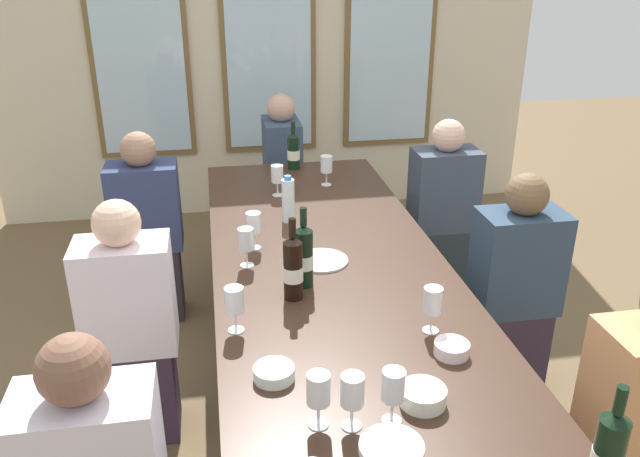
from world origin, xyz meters
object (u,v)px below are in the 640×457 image
Objects in this scene: white_plate_0 at (321,260)px; wine_glass_2 at (352,393)px; wine_bottle_1 at (293,268)px; tasting_bowl_0 at (423,396)px; wine_bottle_2 at (304,256)px; wine_glass_5 at (318,392)px; wine_glass_0 at (246,240)px; seated_person_2 at (131,330)px; seated_person_1 at (442,215)px; wine_glass_6 at (326,165)px; seated_person_0 at (148,233)px; wine_glass_1 at (235,302)px; seated_person_6 at (283,177)px; water_bottle at (288,200)px; wine_bottle_3 at (294,151)px; dining_table at (331,276)px; wine_glass_3 at (277,175)px; tasting_bowl_2 at (452,349)px; wine_glass_4 at (254,224)px; tasting_bowl_1 at (274,373)px; wine_bottle_0 at (609,453)px; seated_person_3 at (513,293)px; wine_glass_9 at (393,388)px; wine_glass_7 at (433,301)px.

wine_glass_2 reaches higher than white_plate_0.
tasting_bowl_0 is at bearing -67.00° from wine_bottle_1.
wine_glass_5 is (-0.08, -0.83, -0.02)m from wine_bottle_2.
seated_person_2 reaches higher than wine_glass_0.
seated_person_1 reaches higher than wine_bottle_1.
seated_person_1 is (0.70, -0.06, -0.34)m from wine_glass_6.
seated_person_0 is at bearing 116.45° from tasting_bowl_0.
tasting_bowl_0 is 1.11m from wine_glass_0.
wine_bottle_1 is at bearing -61.68° from seated_person_0.
seated_person_6 is (0.43, 2.26, -0.33)m from wine_glass_1.
water_bottle reaches higher than wine_glass_5.
seated_person_0 is at bearing 90.00° from seated_person_2.
seated_person_6 is at bearing 92.34° from wine_bottle_3.
seated_person_6 reaches higher than wine_glass_2.
wine_glass_3 is (-0.13, 0.88, 0.18)m from dining_table.
wine_glass_5 is at bearing -172.69° from tasting_bowl_0.
wine_bottle_2 is at bearing 126.22° from tasting_bowl_2.
seated_person_6 is at bearing 78.77° from wine_glass_4.
wine_bottle_1 is 0.99× the size of wine_bottle_2.
wine_bottle_2 is at bearing 84.22° from wine_glass_5.
water_bottle is at bearing -156.04° from seated_person_1.
wine_glass_4 is at bearing 79.96° from wine_glass_1.
tasting_bowl_0 is at bearing -43.20° from wine_glass_1.
wine_bottle_2 is 1.13× the size of wine_bottle_3.
wine_glass_2 reaches higher than tasting_bowl_1.
seated_person_3 is (0.43, 1.34, -0.34)m from wine_bottle_0.
white_plate_0 is at bearing 176.35° from seated_person_3.
wine_glass_4 and wine_glass_6 have the same top height.
wine_bottle_0 is 1.27m from wine_bottle_1.
wine_bottle_3 is 2.34m from wine_glass_5.
dining_table is 16.64× the size of wine_glass_1.
tasting_bowl_2 is 0.69× the size of wine_glass_0.
wine_bottle_2 reaches higher than tasting_bowl_0.
wine_glass_1 and wine_glass_2 have the same top height.
seated_person_6 is at bearing 87.27° from wine_glass_2.
seated_person_3 reaches higher than wine_glass_9.
wine_bottle_1 is 1.93× the size of wine_glass_0.
white_plate_0 is 1.48m from wine_bottle_0.
seated_person_6 reaches higher than white_plate_0.
wine_bottle_3 is 1.72× the size of wine_glass_0.
wine_glass_1 is 1.00× the size of wine_glass_4.
wine_glass_2 is 2.14m from seated_person_0.
tasting_bowl_1 is 0.76× the size of wine_glass_0.
wine_glass_3 reaches higher than dining_table.
tasting_bowl_0 is at bearing 7.31° from wine_glass_5.
wine_glass_9 is at bearing -39.58° from tasting_bowl_1.
wine_bottle_3 is at bearing 83.83° from wine_bottle_2.
wine_glass_7 and wine_glass_9 have the same top height.
wine_glass_3 is at bearing 104.74° from wine_glass_7.
water_bottle reaches higher than wine_glass_9.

